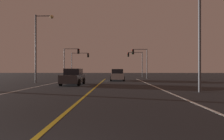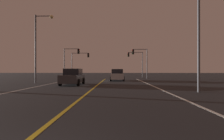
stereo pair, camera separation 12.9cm
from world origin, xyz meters
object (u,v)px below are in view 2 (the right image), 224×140
(traffic_light_near_right, at_px, (140,57))
(street_lamp_left_mid, at_px, (40,40))
(car_ahead_far, at_px, (117,75))
(street_lamp_right_near, at_px, (192,20))
(traffic_light_far_right, at_px, (135,59))
(traffic_light_far_left, at_px, (80,59))
(traffic_light_near_left, at_px, (72,56))
(car_oncoming, at_px, (73,77))

(traffic_light_near_right, height_order, street_lamp_left_mid, street_lamp_left_mid)
(car_ahead_far, distance_m, street_lamp_right_near, 15.17)
(car_ahead_far, bearing_deg, street_lamp_left_mid, 119.01)
(car_ahead_far, distance_m, traffic_light_far_right, 12.54)
(car_ahead_far, xyz_separation_m, traffic_light_far_left, (-7.72, 11.51, 3.09))
(street_lamp_right_near, bearing_deg, car_ahead_far, -69.45)
(traffic_light_far_left, height_order, street_lamp_right_near, street_lamp_right_near)
(traffic_light_near_left, bearing_deg, traffic_light_near_right, 0.00)
(car_ahead_far, xyz_separation_m, traffic_light_near_left, (-8.22, 6.01, 3.22))
(traffic_light_near_right, xyz_separation_m, traffic_light_far_right, (-0.23, 5.50, 0.02))
(car_oncoming, height_order, traffic_light_near_left, traffic_light_near_left)
(car_oncoming, distance_m, traffic_light_far_right, 21.05)
(street_lamp_right_near, bearing_deg, street_lamp_left_mid, -30.59)
(traffic_light_near_right, height_order, street_lamp_right_near, street_lamp_right_near)
(car_ahead_far, bearing_deg, street_lamp_right_near, -159.45)
(car_oncoming, xyz_separation_m, street_lamp_left_mid, (-4.54, 2.31, 4.34))
(car_oncoming, height_order, traffic_light_far_left, traffic_light_far_left)
(traffic_light_near_right, relative_size, traffic_light_near_left, 0.98)
(car_ahead_far, xyz_separation_m, street_lamp_right_near, (5.11, -13.64, 4.24))
(traffic_light_near_left, distance_m, traffic_light_far_left, 5.52)
(car_ahead_far, bearing_deg, car_oncoming, 147.57)
(traffic_light_far_left, bearing_deg, traffic_light_near_left, -95.22)
(car_ahead_far, bearing_deg, traffic_light_near_left, 53.85)
(traffic_light_far_left, bearing_deg, street_lamp_right_near, -62.96)
(traffic_light_near_left, bearing_deg, traffic_light_far_left, 84.78)
(traffic_light_far_left, distance_m, street_lamp_left_mid, 16.76)
(traffic_light_near_left, xyz_separation_m, street_lamp_right_near, (13.34, -19.65, 1.02))
(traffic_light_near_left, relative_size, street_lamp_right_near, 0.68)
(car_oncoming, distance_m, traffic_light_far_left, 19.44)
(car_oncoming, height_order, street_lamp_right_near, street_lamp_right_near)
(traffic_light_near_left, bearing_deg, traffic_light_far_right, 24.47)
(car_ahead_far, xyz_separation_m, street_lamp_left_mid, (-9.27, -5.14, 4.34))
(traffic_light_far_left, relative_size, street_lamp_right_near, 0.65)
(car_ahead_far, height_order, traffic_light_near_right, traffic_light_near_right)
(street_lamp_right_near, distance_m, street_lamp_left_mid, 16.71)
(car_oncoming, xyz_separation_m, street_lamp_right_near, (9.85, -6.19, 4.24))
(traffic_light_near_right, relative_size, traffic_light_far_right, 1.00)
(street_lamp_left_mid, bearing_deg, traffic_light_far_right, 51.73)
(traffic_light_far_left, xyz_separation_m, street_lamp_left_mid, (-1.55, -16.65, 1.24))
(car_oncoming, height_order, traffic_light_far_right, traffic_light_far_right)
(street_lamp_right_near, relative_size, street_lamp_left_mid, 0.98)
(car_oncoming, relative_size, street_lamp_right_near, 0.54)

